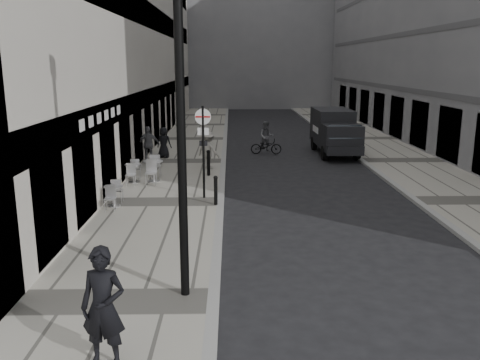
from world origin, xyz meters
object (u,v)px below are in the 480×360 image
(walking_man, at_px, (103,307))
(lamppost, at_px, (180,107))
(cyclist, at_px, (266,141))
(panel_van, at_px, (334,130))
(sign_post, at_px, (203,140))

(walking_man, xyz_separation_m, lamppost, (1.05, 2.55, 2.93))
(walking_man, distance_m, cyclist, 20.42)
(lamppost, height_order, panel_van, lamppost)
(lamppost, bearing_deg, sign_post, 90.00)
(walking_man, bearing_deg, cyclist, 87.95)
(walking_man, relative_size, cyclist, 1.11)
(walking_man, distance_m, lamppost, 4.02)
(panel_van, xyz_separation_m, cyclist, (-3.69, 0.08, -0.65))
(walking_man, bearing_deg, panel_van, 78.14)
(panel_van, bearing_deg, cyclist, 178.33)
(sign_post, relative_size, panel_van, 0.64)
(sign_post, height_order, cyclist, sign_post)
(walking_man, relative_size, lamppost, 0.28)
(sign_post, xyz_separation_m, cyclist, (2.91, 9.60, -1.54))
(sign_post, distance_m, lamppost, 8.09)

